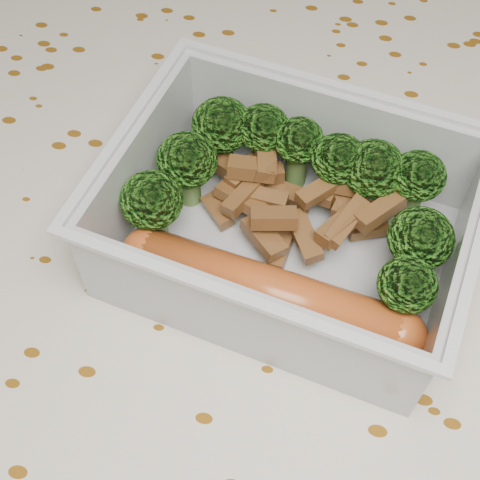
# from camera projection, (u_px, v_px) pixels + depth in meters

# --- Properties ---
(dining_table) EXTENTS (1.40, 0.90, 0.75)m
(dining_table) POSITION_uv_depth(u_px,v_px,m) (251.00, 336.00, 0.46)
(dining_table) COLOR brown
(dining_table) RESTS_ON ground
(tablecloth) EXTENTS (1.46, 0.96, 0.19)m
(tablecloth) POSITION_uv_depth(u_px,v_px,m) (252.00, 300.00, 0.42)
(tablecloth) COLOR beige
(tablecloth) RESTS_ON dining_table
(lunch_container) EXTENTS (0.22, 0.19, 0.07)m
(lunch_container) POSITION_uv_depth(u_px,v_px,m) (287.00, 229.00, 0.37)
(lunch_container) COLOR silver
(lunch_container) RESTS_ON tablecloth
(broccoli_florets) EXTENTS (0.18, 0.12, 0.05)m
(broccoli_florets) POSITION_uv_depth(u_px,v_px,m) (300.00, 178.00, 0.38)
(broccoli_florets) COLOR #608C3F
(broccoli_florets) RESTS_ON lunch_container
(meat_pile) EXTENTS (0.12, 0.08, 0.03)m
(meat_pile) POSITION_uv_depth(u_px,v_px,m) (290.00, 200.00, 0.39)
(meat_pile) COLOR brown
(meat_pile) RESTS_ON lunch_container
(sausage) EXTENTS (0.17, 0.05, 0.03)m
(sausage) POSITION_uv_depth(u_px,v_px,m) (268.00, 293.00, 0.36)
(sausage) COLOR #B84F1E
(sausage) RESTS_ON lunch_container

